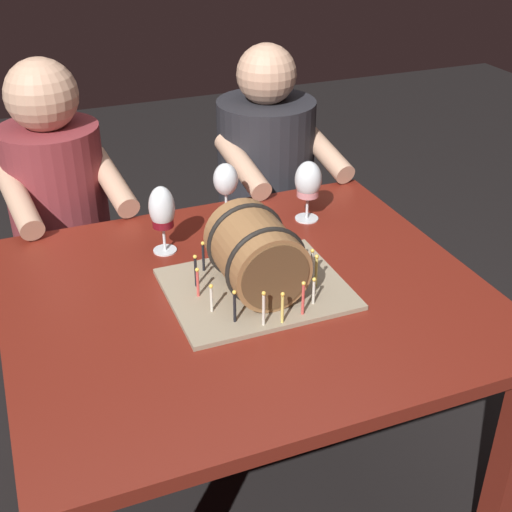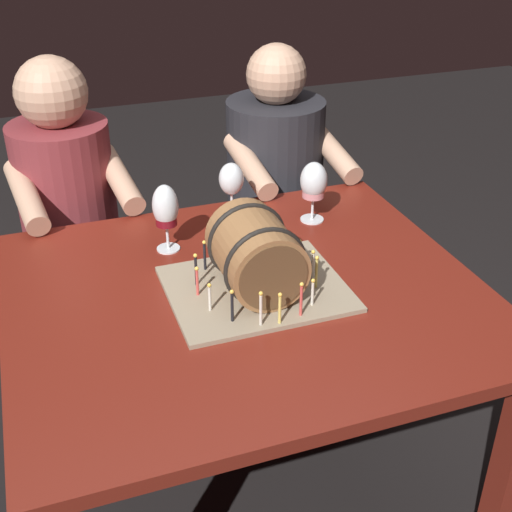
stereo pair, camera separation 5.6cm
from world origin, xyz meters
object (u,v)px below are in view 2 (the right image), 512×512
at_px(dining_table, 246,328).
at_px(person_seated_right, 275,217).
at_px(person_seated_left, 75,250).
at_px(barrel_cake, 256,259).
at_px(wine_glass_red, 166,209).
at_px(wine_glass_empty, 231,180).
at_px(wine_glass_rose, 314,183).

relative_size(dining_table, person_seated_right, 1.00).
distance_m(dining_table, person_seated_left, 0.83).
xyz_separation_m(barrel_cake, person_seated_right, (0.34, 0.75, -0.30)).
relative_size(barrel_cake, wine_glass_red, 2.25).
bearing_deg(wine_glass_red, dining_table, -63.75).
xyz_separation_m(wine_glass_empty, person_seated_right, (0.27, 0.33, -0.32)).
height_order(person_seated_left, person_seated_right, person_seated_left).
bearing_deg(wine_glass_red, wine_glass_empty, 31.86).
distance_m(wine_glass_empty, person_seated_right, 0.53).
xyz_separation_m(barrel_cake, wine_glass_empty, (0.07, 0.42, 0.02)).
bearing_deg(wine_glass_rose, wine_glass_empty, 152.65).
xyz_separation_m(wine_glass_rose, wine_glass_empty, (-0.22, 0.11, -0.01)).
xyz_separation_m(dining_table, barrel_cake, (0.02, -0.01, 0.20)).
height_order(dining_table, person_seated_right, person_seated_right).
distance_m(wine_glass_empty, wine_glass_red, 0.27).
bearing_deg(person_seated_left, dining_table, -64.14).
xyz_separation_m(person_seated_left, person_seated_right, (0.72, 0.00, 0.00)).
bearing_deg(person_seated_left, wine_glass_red, -64.36).
distance_m(wine_glass_rose, person_seated_right, 0.55).
relative_size(dining_table, wine_glass_empty, 6.99).
height_order(dining_table, wine_glass_red, wine_glass_red).
relative_size(wine_glass_rose, wine_glass_empty, 1.10).
bearing_deg(wine_glass_red, barrel_cake, -60.49).
relative_size(wine_glass_red, person_seated_left, 0.16).
bearing_deg(person_seated_left, wine_glass_rose, -33.28).
relative_size(wine_glass_rose, person_seated_right, 0.16).
height_order(barrel_cake, wine_glass_red, barrel_cake).
bearing_deg(person_seated_right, wine_glass_red, -136.39).
relative_size(barrel_cake, wine_glass_rose, 2.36).
distance_m(barrel_cake, person_seated_left, 0.90).
distance_m(barrel_cake, wine_glass_red, 0.32).
bearing_deg(wine_glass_empty, person_seated_left, 144.17).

